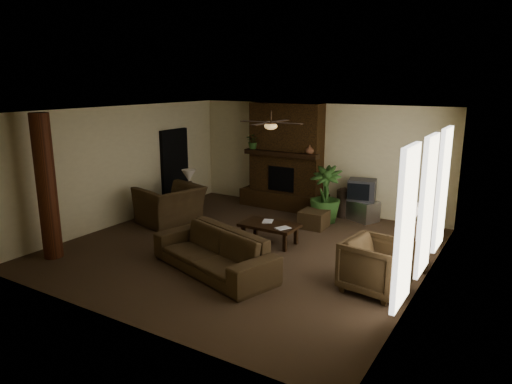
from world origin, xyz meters
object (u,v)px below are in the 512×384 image
Objects in this scene: coffee_table at (270,226)px; ottoman at (314,219)px; log_column at (46,187)px; tv_stand at (360,210)px; sofa at (213,245)px; armchair_left at (170,199)px; lamp_left at (189,178)px; side_table_left at (189,205)px; floor_vase at (343,200)px; armchair_right at (376,263)px; floor_plant at (325,207)px; side_table_right at (410,254)px; lamp_right at (414,215)px.

ottoman is (0.35, 1.49, -0.17)m from coffee_table.
tv_stand is (4.31, 5.55, -1.15)m from log_column.
armchair_left reaches higher than sofa.
lamp_left is at bearing 82.17° from log_column.
side_table_left is at bearing -129.11° from tv_stand.
lamp_left is (-3.36, -1.96, 0.57)m from floor_vase.
sofa is 1.81m from coffee_table.
side_table_left is (-5.40, 1.84, -0.21)m from armchair_right.
side_table_left is (-3.17, -1.29, -0.11)m from floor_plant.
floor_plant is (3.15, 2.03, -0.22)m from armchair_left.
floor_vase is 1.40× the size of side_table_left.
floor_vase is at bearing -155.63° from tv_stand.
armchair_right is at bearing -54.63° from floor_plant.
log_column reaches higher than armchair_left.
armchair_left is 5.64m from side_table_right.
log_column reaches higher than sofa.
coffee_table is 2.75m from floor_vase.
log_column is 3.82m from side_table_left.
tv_stand is (0.72, 1.19, 0.05)m from ottoman.
armchair_left is at bearing -177.71° from lamp_right.
sofa is 3.60m from side_table_right.
side_table_left is at bearing 174.30° from side_table_right.
side_table_right is at bearing 50.63° from sofa.
armchair_right is 1.25× the size of floor_vase.
ottoman is at bearing 128.90° from armchair_left.
log_column is at bearing -97.83° from lamp_left.
armchair_left is 2.13× the size of lamp_right.
floor_vase reaches higher than tv_stand.
lamp_left is 1.00× the size of lamp_right.
floor_plant is (0.51, 3.84, -0.12)m from sofa.
armchair_left is at bearing 80.73° from log_column.
ottoman is 1.09× the size of side_table_left.
coffee_table is at bearing -176.24° from side_table_right.
ottoman is 3.29m from lamp_left.
armchair_right is at bearing -43.43° from tv_stand.
sofa is 3.93× the size of lamp_left.
coffee_table is at bearing -103.02° from ottoman.
floor_vase reaches higher than side_table_left.
lamp_right reaches higher than armchair_right.
lamp_right is (2.24, -2.44, 0.57)m from floor_vase.
lamp_right is (1.79, -2.44, 0.75)m from tv_stand.
armchair_right is 1.45m from lamp_right.
floor_plant is (0.38, 2.05, 0.01)m from coffee_table.
tv_stand is at bearing 30.34° from armchair_right.
armchair_right is at bearing 16.92° from log_column.
lamp_right is (2.99, 2.04, 0.50)m from sofa.
armchair_right is at bearing -18.85° from side_table_left.
tv_stand is 3.12m from lamp_right.
lamp_right is at bearing -2.54° from armchair_right.
sofa is 3.69m from side_table_left.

